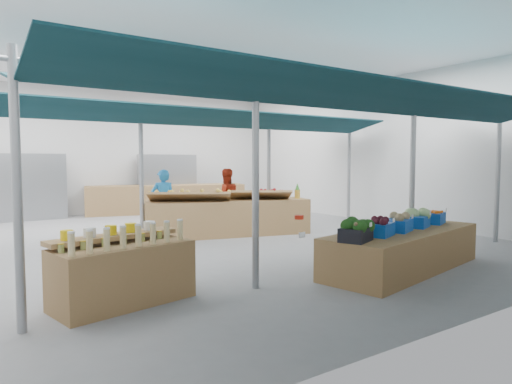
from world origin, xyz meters
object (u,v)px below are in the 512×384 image
Objects in this scene: vendor_left at (163,202)px; fruit_counter at (228,218)px; bottle_shelf at (122,271)px; crate_stack at (427,225)px; vendor_right at (226,198)px; veg_counter at (403,250)px.

fruit_counter is at bearing 152.27° from vendor_left.
bottle_shelf reaches higher than crate_stack.
vendor_right is (-3.11, 4.05, 0.49)m from crate_stack.
bottle_shelf is at bearing 76.48° from vendor_left.
crate_stack is (3.09, 1.70, -0.02)m from veg_counter.
crate_stack is (7.54, 0.83, -0.11)m from bottle_shelf.
fruit_counter is 2.50× the size of vendor_left.
bottle_shelf is 0.54× the size of veg_counter.
vendor_right is at bearing -165.22° from vendor_left.
crate_stack is at bearing 142.27° from vendor_right.
fruit_counter is 1.67m from vendor_left.
veg_counter is 5.50× the size of crate_stack.
fruit_counter is at bearing 33.66° from bottle_shelf.
fruit_counter is (3.83, 3.78, 0.01)m from bottle_shelf.
vendor_right is (4.43, 4.88, 0.38)m from bottle_shelf.
crate_stack is 5.13m from vendor_right.
vendor_left is 1.80m from vendor_right.
bottle_shelf is 5.38m from fruit_counter.
fruit_counter is at bearing 76.17° from vendor_right.
fruit_counter is 6.44× the size of crate_stack.
vendor_right is at bearing 36.80° from bottle_shelf.
crate_stack is 0.39× the size of vendor_left.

